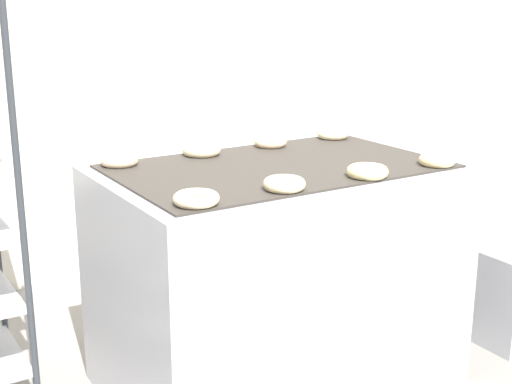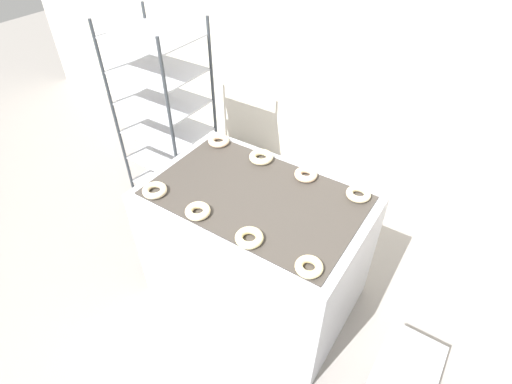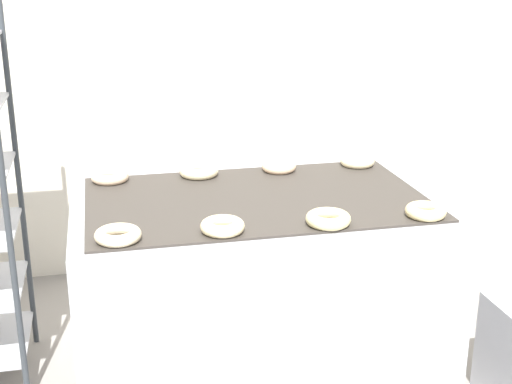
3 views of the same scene
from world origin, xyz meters
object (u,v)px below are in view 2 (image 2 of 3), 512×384
Objects in this scene: donut_far_left at (219,141)px; donut_far_midleft at (261,157)px; donut_near_midright at (249,238)px; donut_far_midright at (306,174)px; baking_rack_cart at (165,117)px; glaze_bin at (400,382)px; donut_far_right at (358,194)px; donut_near_midleft at (198,211)px; donut_near_left at (155,190)px; fryer_machine at (256,247)px; donut_near_right at (309,267)px.

donut_far_left is 0.93× the size of donut_far_midleft.
donut_far_midright reaches higher than donut_near_midright.
donut_near_midright is at bearing -62.17° from donut_far_midleft.
baking_rack_cart is 1.03m from donut_far_midleft.
donut_far_right reaches higher than glaze_bin.
glaze_bin is 3.11× the size of donut_far_midright.
donut_near_midleft is 0.96× the size of donut_near_midright.
donut_near_left is 1.02× the size of donut_near_midleft.
donut_near_midleft is at bearing -137.65° from donut_far_right.
glaze_bin is (1.04, -0.21, -0.22)m from fryer_machine.
donut_near_midright is 1.06× the size of donut_far_midright.
donut_far_right is (0.32, 0.61, -0.00)m from donut_near_midright.
donut_far_left is (-0.98, 0.61, 0.00)m from donut_near_right.
donut_far_right is (-0.01, 0.61, 0.00)m from donut_near_right.
glaze_bin is 1.22m from donut_far_midright.
donut_near_midleft is at bearing -38.43° from baking_rack_cart.
donut_near_right and donut_far_left have the same top height.
donut_far_midleft is (1.01, -0.19, 0.12)m from baking_rack_cart.
donut_near_right is (0.49, -0.31, 0.45)m from fryer_machine.
fryer_machine is at bearing 117.76° from donut_near_midright.
donut_far_midright is at bearing 90.41° from donut_near_midright.
donut_near_left is 0.60m from donut_far_left.
donut_near_left is 0.31m from donut_near_midleft.
donut_far_midleft is 0.64m from donut_far_right.
donut_far_midleft is at bearing 117.83° from donut_near_midright.
donut_near_left is 0.98× the size of donut_near_midright.
baking_rack_cart is 10.62× the size of donut_near_midright.
donut_near_left is 1.03× the size of donut_far_midright.
glaze_bin is at bearing 10.27° from donut_near_right.
donut_far_left reaches higher than donut_near_left.
donut_near_right is (-0.55, -0.10, 0.68)m from glaze_bin.
donut_near_midleft and donut_far_right have the same top height.
glaze_bin is 1.11m from donut_near_midright.
fryer_machine is at bearing 168.72° from glaze_bin.
donut_near_midright is 0.68m from donut_far_midleft.
donut_near_right is at bearing -31.77° from donut_far_left.
donut_near_midleft is 0.89m from donut_far_right.
fryer_machine is at bearing 60.02° from donut_near_midleft.
glaze_bin is 0.88m from donut_near_right.
donut_near_midright is (1.33, -0.80, 0.12)m from baking_rack_cart.
donut_far_midright is (-0.88, 0.50, 0.68)m from glaze_bin.
donut_far_midright is (1.32, -0.20, 0.12)m from baking_rack_cart.
donut_near_midright is at bearing -43.00° from donut_far_left.
donut_far_left reaches higher than glaze_bin.
baking_rack_cart is 10.11× the size of donut_far_midleft.
donut_near_midleft is at bearing -0.04° from donut_near_left.
donut_far_midleft reaches higher than donut_far_right.
fryer_machine is 0.73m from donut_near_left.
fryer_machine is 9.32× the size of donut_near_midleft.
donut_near_midright is 1.08× the size of donut_near_right.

